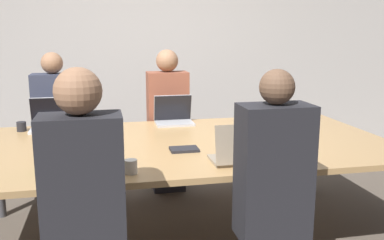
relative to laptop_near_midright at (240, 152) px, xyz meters
name	(u,v)px	position (x,y,z in m)	size (l,w,h in m)	color
ground_plane	(178,234)	(-0.30, 0.61, -0.84)	(24.00, 24.00, 0.00)	brown
curtain_wall	(145,48)	(-0.30, 2.89, 0.56)	(12.00, 0.06, 2.80)	#BCB7B2
conference_table	(178,149)	(-0.30, 0.61, -0.13)	(3.29, 1.68, 0.76)	tan
laptop_near_midright	(240,152)	(0.00, 0.00, 0.00)	(0.36, 0.26, 0.27)	gray
person_near_midright	(273,197)	(0.06, -0.40, -0.16)	(0.40, 0.24, 1.41)	#2D2D38
cup_near_midright	(275,149)	(0.28, 0.09, -0.03)	(0.09, 0.09, 0.10)	white
bottle_near_midright	(271,142)	(0.26, 0.13, 0.02)	(0.06, 0.06, 0.21)	black
laptop_far_center	(174,115)	(-0.22, 1.31, 0.00)	(0.35, 0.26, 0.26)	#B7B7BC
person_far_center	(168,123)	(-0.22, 1.62, -0.14)	(0.40, 0.24, 1.43)	#2D2D38
laptop_near_left	(87,166)	(-0.96, -0.07, -0.01)	(0.33, 0.23, 0.24)	gray
person_near_left	(85,215)	(-0.97, -0.48, -0.14)	(0.40, 0.24, 1.44)	#2D2D38
cup_near_left	(131,167)	(-0.71, -0.06, -0.03)	(0.08, 0.08, 0.09)	white
bottle_near_left	(44,155)	(-1.22, 0.10, 0.02)	(0.08, 0.08, 0.23)	green
laptop_far_left	(49,120)	(-1.32, 1.29, 0.00)	(0.32, 0.27, 0.28)	silver
person_far_left	(56,129)	(-1.30, 1.66, -0.16)	(0.40, 0.24, 1.42)	#2D2D38
cup_far_left	(21,127)	(-1.55, 1.26, -0.04)	(0.08, 0.08, 0.08)	#232328
stapler	(230,146)	(0.03, 0.33, -0.05)	(0.11, 0.15, 0.05)	black
notebook	(184,149)	(-0.30, 0.37, -0.07)	(0.20, 0.14, 0.02)	#232328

